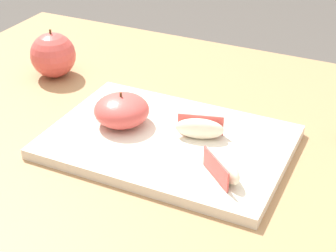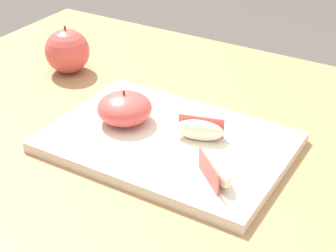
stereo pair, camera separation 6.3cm
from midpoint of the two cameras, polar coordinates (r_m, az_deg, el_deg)
name	(u,v)px [view 2 (the right image)]	position (r m, az deg, el deg)	size (l,w,h in m)	color
dining_table	(185,213)	(0.88, 3.90, -9.20)	(1.16, 0.84, 0.77)	#9E754C
cutting_board	(168,142)	(0.82, 2.22, -1.74)	(0.36, 0.25, 0.02)	beige
apple_half_skin_up	(125,108)	(0.84, -2.48, 1.85)	(0.09, 0.09, 0.05)	#D14C47
apple_wedge_front	(200,130)	(0.80, 5.63, -0.46)	(0.08, 0.04, 0.03)	#F4EACC
apple_wedge_right	(217,169)	(0.72, 7.74, -4.65)	(0.07, 0.07, 0.03)	#F4EACC
whole_apple_pink_lady	(67,51)	(1.05, -8.92, 7.82)	(0.09, 0.09, 0.09)	#D14C47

